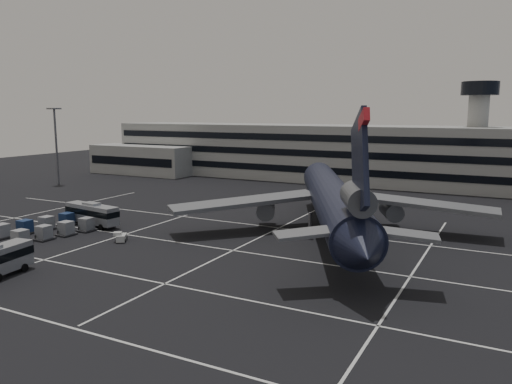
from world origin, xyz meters
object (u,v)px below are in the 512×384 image
trijet_main (332,200)px  bus_far (92,213)px  tug_a (82,217)px  uld_cluster (50,226)px

trijet_main → bus_far: (-35.06, -10.94, -3.27)m
tug_a → uld_cluster: bearing=-70.5°
bus_far → tug_a: size_ratio=5.17×
bus_far → uld_cluster: bus_far is taller
trijet_main → tug_a: bearing=168.3°
tug_a → uld_cluster: 8.45m
bus_far → uld_cluster: (-1.81, -6.35, -1.00)m
tug_a → trijet_main: bearing=17.5°
tug_a → bus_far: bearing=-19.7°
tug_a → uld_cluster: size_ratio=0.12×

